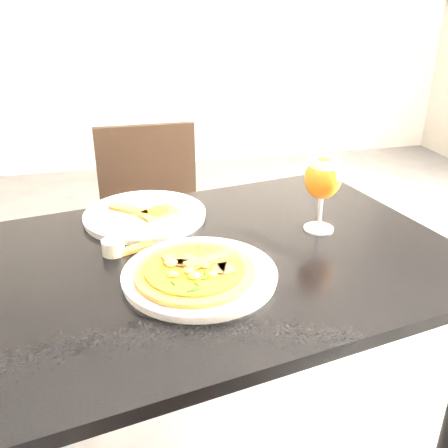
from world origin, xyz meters
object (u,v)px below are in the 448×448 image
object	(u,v)px
dining_table	(205,289)
chair_far	(154,231)
beer_glass	(323,179)
pizza	(196,271)

from	to	relation	value
dining_table	chair_far	size ratio (longest dim) A/B	1.53
chair_far	beer_glass	size ratio (longest dim) A/B	4.42
dining_table	beer_glass	bearing A→B (deg)	3.06
pizza	beer_glass	bearing A→B (deg)	26.47
dining_table	beer_glass	size ratio (longest dim) A/B	6.76
dining_table	beer_glass	world-z (taller)	beer_glass
chair_far	pizza	size ratio (longest dim) A/B	3.33
chair_far	beer_glass	bearing A→B (deg)	-60.61
chair_far	beer_glass	xyz separation A→B (m)	(0.38, -0.66, 0.42)
beer_glass	dining_table	bearing A→B (deg)	-167.11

